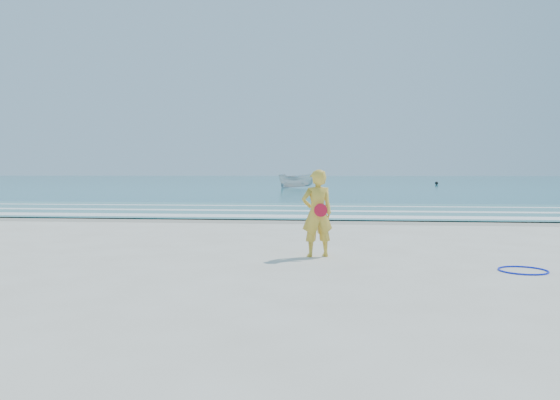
# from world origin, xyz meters

# --- Properties ---
(ground) EXTENTS (400.00, 400.00, 0.00)m
(ground) POSITION_xyz_m (0.00, 0.00, 0.00)
(ground) COLOR silver
(ground) RESTS_ON ground
(wet_sand) EXTENTS (400.00, 2.40, 0.00)m
(wet_sand) POSITION_xyz_m (0.00, 9.00, 0.00)
(wet_sand) COLOR #B2A893
(wet_sand) RESTS_ON ground
(ocean) EXTENTS (400.00, 190.00, 0.04)m
(ocean) POSITION_xyz_m (0.00, 105.00, 0.02)
(ocean) COLOR #19727F
(ocean) RESTS_ON ground
(shallow) EXTENTS (400.00, 10.00, 0.01)m
(shallow) POSITION_xyz_m (0.00, 14.00, 0.04)
(shallow) COLOR #59B7AD
(shallow) RESTS_ON ocean
(foam_near) EXTENTS (400.00, 1.40, 0.01)m
(foam_near) POSITION_xyz_m (0.00, 10.30, 0.05)
(foam_near) COLOR white
(foam_near) RESTS_ON shallow
(foam_mid) EXTENTS (400.00, 0.90, 0.01)m
(foam_mid) POSITION_xyz_m (0.00, 13.20, 0.05)
(foam_mid) COLOR white
(foam_mid) RESTS_ON shallow
(foam_far) EXTENTS (400.00, 0.60, 0.01)m
(foam_far) POSITION_xyz_m (0.00, 16.50, 0.05)
(foam_far) COLOR white
(foam_far) RESTS_ON shallow
(hoop) EXTENTS (0.97, 0.97, 0.03)m
(hoop) POSITION_xyz_m (4.79, -0.36, 0.02)
(hoop) COLOR #0C1FDA
(hoop) RESTS_ON ground
(boat) EXTENTS (4.26, 2.38, 1.55)m
(boat) POSITION_xyz_m (-2.57, 45.76, 0.82)
(boat) COLOR silver
(boat) RESTS_ON ocean
(buoy) EXTENTS (0.43, 0.43, 0.43)m
(buoy) POSITION_xyz_m (14.22, 61.36, 0.25)
(buoy) COLOR black
(buoy) RESTS_ON ocean
(woman) EXTENTS (0.75, 0.61, 1.79)m
(woman) POSITION_xyz_m (1.12, 0.92, 0.89)
(woman) COLOR gold
(woman) RESTS_ON ground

